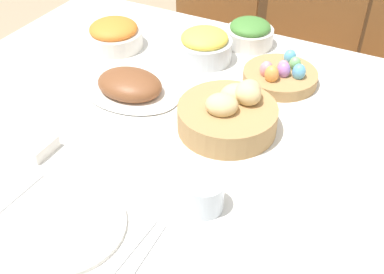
% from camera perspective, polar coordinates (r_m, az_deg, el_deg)
% --- Properties ---
extents(dining_table, '(1.62, 1.18, 0.74)m').
position_cam_1_polar(dining_table, '(1.51, 0.65, -10.00)').
color(dining_table, silver).
rests_on(dining_table, ground).
extents(chair_far_center, '(0.43, 0.43, 0.93)m').
position_cam_1_polar(chair_far_center, '(2.13, 12.82, 10.09)').
color(chair_far_center, brown).
rests_on(chair_far_center, ground).
extents(chair_far_left, '(0.43, 0.43, 0.93)m').
position_cam_1_polar(chair_far_left, '(2.27, 1.34, 12.94)').
color(chair_far_left, brown).
rests_on(chair_far_left, ground).
extents(bread_basket, '(0.25, 0.25, 0.12)m').
position_cam_1_polar(bread_basket, '(1.23, 4.43, 2.78)').
color(bread_basket, '#AD8451').
rests_on(bread_basket, dining_table).
extents(egg_basket, '(0.22, 0.22, 0.08)m').
position_cam_1_polar(egg_basket, '(1.44, 10.47, 7.25)').
color(egg_basket, '#AD8451').
rests_on(egg_basket, dining_table).
extents(ham_platter, '(0.30, 0.21, 0.07)m').
position_cam_1_polar(ham_platter, '(1.38, -7.37, 6.00)').
color(ham_platter, silver).
rests_on(ham_platter, dining_table).
extents(carrot_bowl, '(0.18, 0.18, 0.09)m').
position_cam_1_polar(carrot_bowl, '(1.62, -9.22, 11.89)').
color(carrot_bowl, silver).
rests_on(carrot_bowl, dining_table).
extents(green_salad_bowl, '(0.16, 0.16, 0.09)m').
position_cam_1_polar(green_salad_bowl, '(1.62, 6.86, 12.14)').
color(green_salad_bowl, silver).
rests_on(green_salad_bowl, dining_table).
extents(pineapple_bowl, '(0.17, 0.17, 0.10)m').
position_cam_1_polar(pineapple_bowl, '(1.52, 1.48, 10.76)').
color(pineapple_bowl, silver).
rests_on(pineapple_bowl, dining_table).
extents(dinner_plate, '(0.25, 0.25, 0.01)m').
position_cam_1_polar(dinner_plate, '(1.03, -14.80, -10.16)').
color(dinner_plate, silver).
rests_on(dinner_plate, dining_table).
extents(fork, '(0.02, 0.20, 0.00)m').
position_cam_1_polar(fork, '(1.12, -20.76, -7.20)').
color(fork, silver).
rests_on(fork, dining_table).
extents(knife, '(0.02, 0.20, 0.00)m').
position_cam_1_polar(knife, '(0.97, -7.69, -13.64)').
color(knife, silver).
rests_on(knife, dining_table).
extents(spoon, '(0.02, 0.20, 0.00)m').
position_cam_1_polar(spoon, '(0.96, -6.14, -14.34)').
color(spoon, silver).
rests_on(spoon, dining_table).
extents(drinking_cup, '(0.08, 0.08, 0.07)m').
position_cam_1_polar(drinking_cup, '(1.02, 1.52, -6.90)').
color(drinking_cup, silver).
rests_on(drinking_cup, dining_table).
extents(butter_dish, '(0.13, 0.08, 0.03)m').
position_cam_1_polar(butter_dish, '(1.24, -18.91, -0.63)').
color(butter_dish, silver).
rests_on(butter_dish, dining_table).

